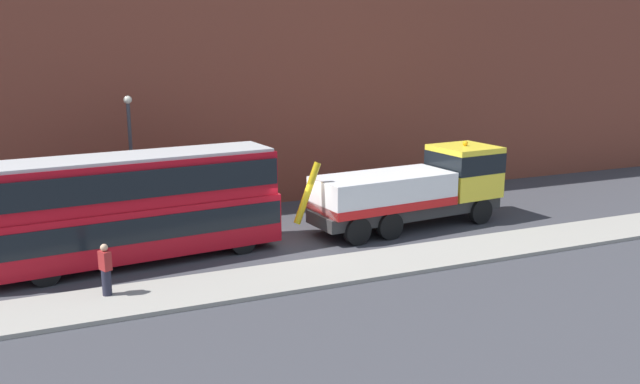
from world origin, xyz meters
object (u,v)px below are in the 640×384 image
(street_lamp, at_px, (131,150))
(pedestrian_onlooker, at_px, (106,270))
(double_decker_bus, at_px, (132,204))
(recovery_tow_truck, at_px, (416,188))

(street_lamp, bearing_deg, pedestrian_onlooker, -103.87)
(double_decker_bus, bearing_deg, pedestrian_onlooker, -117.47)
(recovery_tow_truck, xyz_separation_m, pedestrian_onlooker, (-13.66, -3.55, -0.77))
(double_decker_bus, distance_m, pedestrian_onlooker, 3.97)
(recovery_tow_truck, xyz_separation_m, double_decker_bus, (-12.26, -0.05, 0.47))
(recovery_tow_truck, height_order, double_decker_bus, double_decker_bus)
(pedestrian_onlooker, bearing_deg, double_decker_bus, 44.01)
(recovery_tow_truck, height_order, street_lamp, street_lamp)
(recovery_tow_truck, bearing_deg, pedestrian_onlooker, -171.12)
(pedestrian_onlooker, bearing_deg, street_lamp, 51.91)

